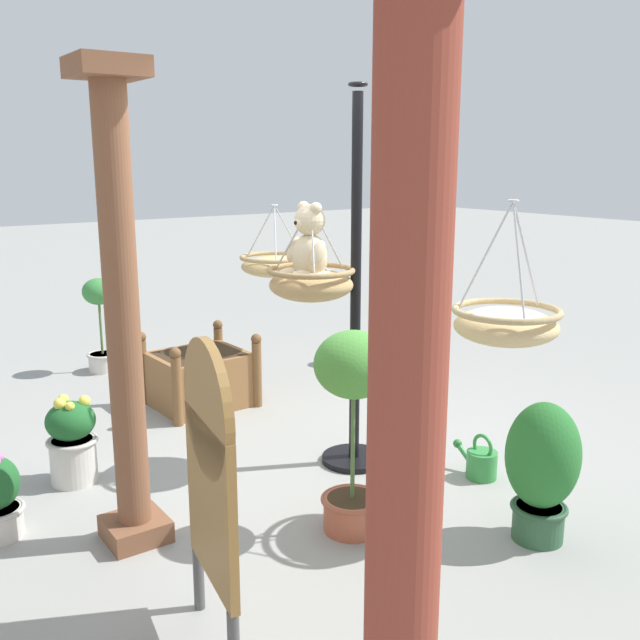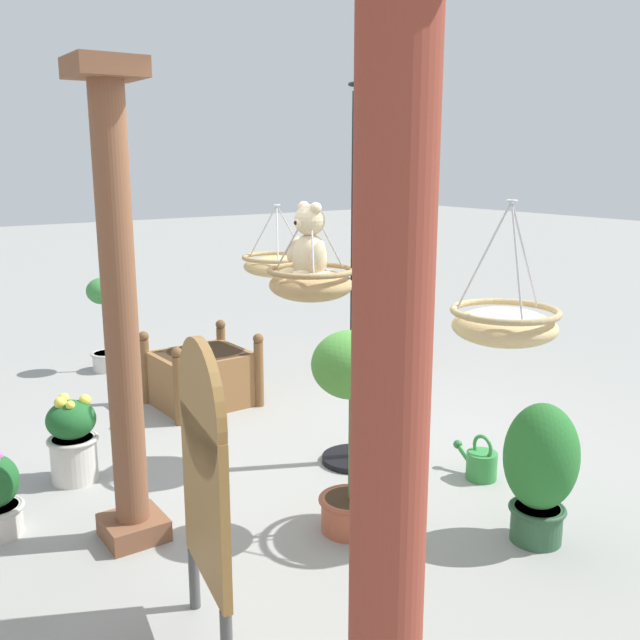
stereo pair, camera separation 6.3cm
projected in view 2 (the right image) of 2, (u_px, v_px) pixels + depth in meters
The scene contains 16 objects.
ground_plane at pixel (326, 461), 4.92m from camera, with size 40.00×40.00×0.00m, color gray.
display_pole_central at pixel (355, 352), 4.74m from camera, with size 0.44×0.44×2.50m.
hanging_basket_with_teddy at pixel (311, 282), 4.61m from camera, with size 0.57×0.57×0.62m.
teddy_bear at pixel (308, 248), 4.55m from camera, with size 0.35×0.31×0.51m.
hanging_basket_left_high at pixel (505, 324), 3.80m from camera, with size 0.58×0.58×0.77m.
hanging_basket_right_low at pixel (277, 264), 6.00m from camera, with size 0.60×0.60×0.60m.
greenhouse_pillar_right at pixel (389, 473), 1.76m from camera, with size 0.37×0.37×2.65m.
greenhouse_pillar_far_back at pixel (121, 324), 3.66m from camera, with size 0.34×0.34×2.51m.
wooden_planter_box at pixel (202, 376), 6.00m from camera, with size 0.76×0.84×0.63m.
potted_plant_fern_front at pixel (540, 468), 3.80m from camera, with size 0.40×0.40×0.79m.
potted_plant_flowering_red at pixel (73, 439), 4.56m from camera, with size 0.32×0.32×0.58m.
potted_plant_tall_leafy at pixel (407, 312), 7.24m from camera, with size 0.29×0.29×1.11m.
potted_plant_small_succulent at pixel (351, 406), 3.85m from camera, with size 0.43×0.43×1.15m.
potted_plant_conical_shrub at pixel (104, 321), 6.92m from camera, with size 0.31×0.31×0.93m.
display_sign_board at pixel (204, 467), 2.91m from camera, with size 0.58×0.14×1.35m.
watering_can at pixel (481, 463), 4.63m from camera, with size 0.35×0.20×0.30m.
Camera 2 is at (-3.76, 2.62, 2.04)m, focal length 39.94 mm.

